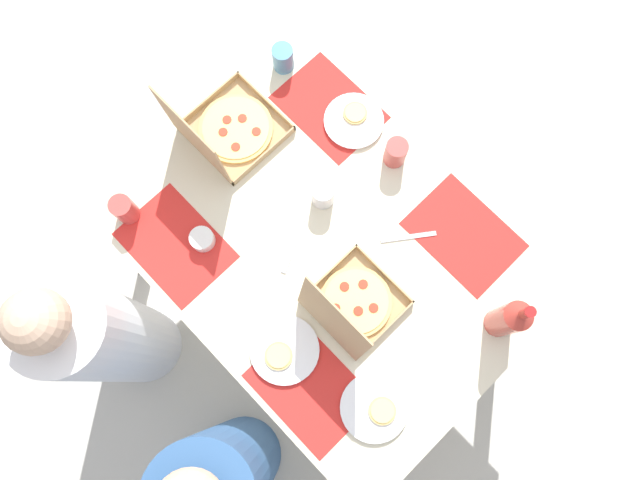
{
  "coord_description": "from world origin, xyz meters",
  "views": [
    {
      "loc": [
        -0.34,
        0.33,
        2.73
      ],
      "look_at": [
        0.0,
        0.0,
        0.77
      ],
      "focal_mm": 33.83,
      "sensor_mm": 36.0,
      "label": 1
    }
  ],
  "objects_px": {
    "soda_bottle": "(510,319)",
    "cup_dark": "(124,209)",
    "plate_far_right": "(375,408)",
    "cup_red": "(323,195)",
    "cup_clear_right": "(283,58)",
    "plate_far_left": "(354,120)",
    "plate_middle": "(284,351)",
    "cup_spare": "(396,153)",
    "diner_right_seat": "(105,336)",
    "pizza_box_edge_far": "(351,306)",
    "diner_left_seat": "(224,474)",
    "pizza_box_center": "(227,130)",
    "condiment_bowl": "(202,239)"
  },
  "relations": [
    {
      "from": "soda_bottle",
      "to": "cup_clear_right",
      "type": "bearing_deg",
      "value": -6.76
    },
    {
      "from": "pizza_box_edge_far",
      "to": "plate_far_left",
      "type": "bearing_deg",
      "value": -45.84
    },
    {
      "from": "cup_dark",
      "to": "condiment_bowl",
      "type": "relative_size",
      "value": 1.36
    },
    {
      "from": "diner_left_seat",
      "to": "cup_clear_right",
      "type": "bearing_deg",
      "value": -52.01
    },
    {
      "from": "pizza_box_center",
      "to": "cup_clear_right",
      "type": "height_order",
      "value": "pizza_box_center"
    },
    {
      "from": "plate_far_left",
      "to": "diner_right_seat",
      "type": "xyz_separation_m",
      "value": [
        0.1,
        1.16,
        -0.25
      ]
    },
    {
      "from": "plate_middle",
      "to": "cup_red",
      "type": "distance_m",
      "value": 0.53
    },
    {
      "from": "cup_spare",
      "to": "plate_middle",
      "type": "bearing_deg",
      "value": 106.42
    },
    {
      "from": "cup_clear_right",
      "to": "cup_dark",
      "type": "bearing_deg",
      "value": 93.05
    },
    {
      "from": "pizza_box_edge_far",
      "to": "cup_spare",
      "type": "height_order",
      "value": "pizza_box_edge_far"
    },
    {
      "from": "cup_dark",
      "to": "cup_spare",
      "type": "bearing_deg",
      "value": -121.61
    },
    {
      "from": "pizza_box_center",
      "to": "cup_spare",
      "type": "relative_size",
      "value": 3.06
    },
    {
      "from": "plate_far_left",
      "to": "plate_middle",
      "type": "bearing_deg",
      "value": 119.47
    },
    {
      "from": "plate_far_left",
      "to": "diner_right_seat",
      "type": "relative_size",
      "value": 0.18
    },
    {
      "from": "cup_spare",
      "to": "diner_left_seat",
      "type": "xyz_separation_m",
      "value": [
        -0.36,
        1.16,
        -0.27
      ]
    },
    {
      "from": "soda_bottle",
      "to": "diner_right_seat",
      "type": "relative_size",
      "value": 0.27
    },
    {
      "from": "diner_right_seat",
      "to": "plate_middle",
      "type": "bearing_deg",
      "value": -139.56
    },
    {
      "from": "plate_far_left",
      "to": "plate_middle",
      "type": "distance_m",
      "value": 0.83
    },
    {
      "from": "cup_clear_right",
      "to": "diner_right_seat",
      "type": "height_order",
      "value": "diner_right_seat"
    },
    {
      "from": "plate_middle",
      "to": "soda_bottle",
      "type": "distance_m",
      "value": 0.71
    },
    {
      "from": "soda_bottle",
      "to": "cup_dark",
      "type": "distance_m",
      "value": 1.28
    },
    {
      "from": "cup_red",
      "to": "cup_dark",
      "type": "distance_m",
      "value": 0.66
    },
    {
      "from": "plate_middle",
      "to": "pizza_box_center",
      "type": "bearing_deg",
      "value": -28.75
    },
    {
      "from": "cup_red",
      "to": "plate_far_right",
      "type": "bearing_deg",
      "value": 149.17
    },
    {
      "from": "pizza_box_center",
      "to": "cup_clear_right",
      "type": "relative_size",
      "value": 3.27
    },
    {
      "from": "plate_far_right",
      "to": "diner_right_seat",
      "type": "relative_size",
      "value": 0.18
    },
    {
      "from": "pizza_box_center",
      "to": "pizza_box_edge_far",
      "type": "height_order",
      "value": "pizza_box_center"
    },
    {
      "from": "pizza_box_center",
      "to": "plate_far_right",
      "type": "relative_size",
      "value": 1.54
    },
    {
      "from": "soda_bottle",
      "to": "condiment_bowl",
      "type": "height_order",
      "value": "soda_bottle"
    },
    {
      "from": "cup_spare",
      "to": "diner_left_seat",
      "type": "bearing_deg",
      "value": 107.06
    },
    {
      "from": "pizza_box_edge_far",
      "to": "cup_dark",
      "type": "distance_m",
      "value": 0.81
    },
    {
      "from": "diner_left_seat",
      "to": "diner_right_seat",
      "type": "height_order",
      "value": "diner_left_seat"
    },
    {
      "from": "soda_bottle",
      "to": "cup_dark",
      "type": "bearing_deg",
      "value": 29.07
    },
    {
      "from": "pizza_box_edge_far",
      "to": "diner_right_seat",
      "type": "relative_size",
      "value": 0.26
    },
    {
      "from": "cup_dark",
      "to": "diner_right_seat",
      "type": "distance_m",
      "value": 0.51
    },
    {
      "from": "cup_red",
      "to": "soda_bottle",
      "type": "bearing_deg",
      "value": -170.8
    },
    {
      "from": "plate_far_right",
      "to": "plate_far_left",
      "type": "bearing_deg",
      "value": -40.99
    },
    {
      "from": "plate_middle",
      "to": "cup_red",
      "type": "height_order",
      "value": "cup_red"
    },
    {
      "from": "cup_spare",
      "to": "cup_clear_right",
      "type": "height_order",
      "value": "cup_spare"
    },
    {
      "from": "cup_clear_right",
      "to": "condiment_bowl",
      "type": "distance_m",
      "value": 0.7
    },
    {
      "from": "pizza_box_center",
      "to": "cup_red",
      "type": "height_order",
      "value": "pizza_box_center"
    },
    {
      "from": "plate_middle",
      "to": "cup_spare",
      "type": "relative_size",
      "value": 2.06
    },
    {
      "from": "plate_far_right",
      "to": "soda_bottle",
      "type": "bearing_deg",
      "value": -100.81
    },
    {
      "from": "pizza_box_edge_far",
      "to": "diner_right_seat",
      "type": "bearing_deg",
      "value": 50.83
    },
    {
      "from": "plate_middle",
      "to": "diner_right_seat",
      "type": "xyz_separation_m",
      "value": [
        0.51,
        0.43,
        -0.25
      ]
    },
    {
      "from": "plate_middle",
      "to": "diner_right_seat",
      "type": "distance_m",
      "value": 0.71
    },
    {
      "from": "diner_right_seat",
      "to": "cup_clear_right",
      "type": "bearing_deg",
      "value": -78.36
    },
    {
      "from": "diner_left_seat",
      "to": "cup_spare",
      "type": "bearing_deg",
      "value": -72.94
    },
    {
      "from": "cup_red",
      "to": "cup_clear_right",
      "type": "distance_m",
      "value": 0.52
    },
    {
      "from": "soda_bottle",
      "to": "cup_red",
      "type": "distance_m",
      "value": 0.71
    }
  ]
}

